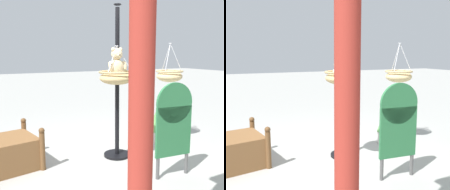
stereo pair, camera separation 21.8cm
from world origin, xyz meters
The scene contains 9 objects.
ground_plane centered at (0.00, 0.00, 0.00)m, with size 40.00×40.00×0.00m, color #9E9E99.
display_pole_central centered at (-0.20, -0.10, 0.77)m, with size 0.44×0.44×2.48m.
hanging_basket_with_teddy centered at (-0.05, 0.15, 1.36)m, with size 0.54×0.54×0.58m.
teddy_bear centered at (-0.05, 0.17, 1.55)m, with size 0.30×0.26×0.44m.
hanging_basket_left_high centered at (-1.43, -0.30, 1.30)m, with size 0.51×0.51×0.73m.
greenhouse_pillar_left centered at (0.94, 2.30, 1.46)m, with size 0.32×0.32×3.01m.
wooden_planter_box centered at (1.52, -0.42, 0.26)m, with size 1.05×0.97×0.64m.
potted_plant_fern_front centered at (-1.22, -0.35, 0.35)m, with size 0.34×0.34×0.69m.
display_sign_board centered at (-0.53, 0.92, 0.79)m, with size 0.56×0.09×1.33m.
Camera 1 is at (1.89, 3.71, 1.72)m, focal length 43.21 mm.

